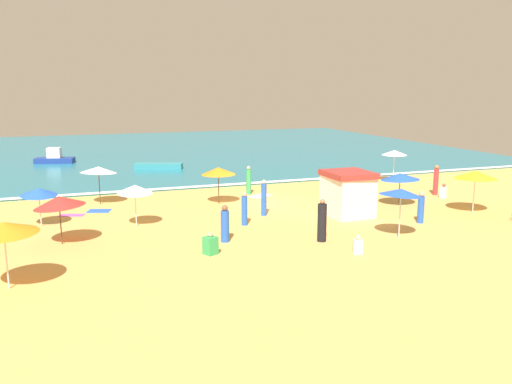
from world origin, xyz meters
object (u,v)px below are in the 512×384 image
at_px(beach_umbrella_9, 394,153).
at_px(small_boat_0, 159,166).
at_px(beachgoer_2, 322,222).
at_px(beachgoer_6, 444,192).
at_px(lifeguard_cabana, 348,193).
at_px(small_boat_1, 55,158).
at_px(beach_umbrella_8, 98,170).
at_px(beachgoer_5, 249,181).
at_px(beach_umbrella_3, 135,189).
at_px(beachgoer_4, 225,225).
at_px(beachgoer_1, 421,208).
at_px(beachgoer_9, 244,209).
at_px(beach_umbrella_5, 476,175).
at_px(beach_umbrella_4, 218,171).
at_px(beach_umbrella_7, 400,177).
at_px(beach_umbrella_0, 59,201).
at_px(beachgoer_8, 210,245).
at_px(beachgoer_7, 436,180).
at_px(beachgoer_3, 264,198).
at_px(beach_umbrella_6, 39,192).
at_px(beach_umbrella_1, 3,228).
at_px(beachgoer_0, 358,246).
at_px(beach_umbrella_2, 401,192).

xyz_separation_m(beach_umbrella_9, small_boat_0, (-14.61, 11.51, -1.80)).
bearing_deg(beachgoer_2, beachgoer_6, 27.22).
bearing_deg(lifeguard_cabana, small_boat_1, 119.50).
distance_m(beach_umbrella_8, beachgoer_5, 9.09).
bearing_deg(beach_umbrella_3, beachgoer_4, -50.82).
height_order(beachgoer_1, beachgoer_9, beachgoer_9).
relative_size(beachgoer_4, small_boat_0, 0.42).
distance_m(beach_umbrella_5, small_boat_1, 34.66).
bearing_deg(beach_umbrella_4, lifeguard_cabana, -42.55).
relative_size(beach_umbrella_3, beach_umbrella_7, 0.68).
relative_size(beach_umbrella_7, beach_umbrella_9, 1.24).
distance_m(beach_umbrella_0, beachgoer_2, 11.31).
distance_m(beach_umbrella_4, small_boat_0, 14.19).
bearing_deg(beachgoer_8, beachgoer_7, 22.56).
xyz_separation_m(beach_umbrella_8, beachgoer_3, (7.88, -5.80, -1.09)).
height_order(beach_umbrella_4, beachgoer_4, beach_umbrella_4).
relative_size(beach_umbrella_7, beachgoer_8, 3.33).
bearing_deg(beachgoer_5, beachgoer_3, -101.39).
bearing_deg(beach_umbrella_9, beach_umbrella_3, -162.16).
bearing_deg(beachgoer_1, beach_umbrella_0, 172.12).
height_order(beachgoer_3, beachgoer_9, beachgoer_3).
distance_m(beach_umbrella_3, beachgoer_7, 18.73).
distance_m(beach_umbrella_6, beachgoer_4, 9.53).
height_order(lifeguard_cabana, beachgoer_4, lifeguard_cabana).
distance_m(beach_umbrella_0, beach_umbrella_8, 7.94).
bearing_deg(beachgoer_1, beach_umbrella_1, -172.04).
bearing_deg(beachgoer_9, beachgoer_2, -59.15).
xyz_separation_m(beach_umbrella_8, beach_umbrella_9, (20.07, 0.32, 0.10)).
xyz_separation_m(beach_umbrella_9, beachgoer_0, (-10.95, -13.55, -1.78)).
xyz_separation_m(beachgoer_0, beachgoer_6, (10.68, 7.87, 0.05)).
bearing_deg(beachgoer_6, beachgoer_8, -160.14).
height_order(beach_umbrella_3, beach_umbrella_8, beach_umbrella_8).
distance_m(lifeguard_cabana, beach_umbrella_7, 4.17).
height_order(beach_umbrella_2, small_boat_0, beach_umbrella_2).
xyz_separation_m(beach_umbrella_3, beach_umbrella_8, (-1.27, 5.73, 0.17)).
distance_m(beach_umbrella_1, beachgoer_6, 24.81).
xyz_separation_m(beachgoer_4, small_boat_1, (-7.05, 28.07, -0.25)).
bearing_deg(beachgoer_6, beachgoer_9, -171.65).
bearing_deg(beachgoer_4, small_boat_1, 104.10).
height_order(beachgoer_4, beachgoer_9, beachgoer_9).
height_order(beach_umbrella_8, beachgoer_0, beach_umbrella_8).
xyz_separation_m(beachgoer_0, beachgoer_7, (10.81, 8.81, 0.60)).
height_order(beachgoer_5, beachgoer_8, beachgoer_5).
height_order(beach_umbrella_5, beachgoer_4, beach_umbrella_5).
bearing_deg(beachgoer_7, beachgoer_3, -173.44).
distance_m(beachgoer_7, small_boat_0, 21.77).
relative_size(beachgoer_3, beachgoer_5, 1.06).
distance_m(beach_umbrella_8, beachgoer_6, 20.57).
xyz_separation_m(beach_umbrella_1, beach_umbrella_9, (23.95, 12.87, 0.01)).
height_order(beach_umbrella_9, beachgoer_5, beach_umbrella_9).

